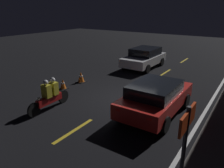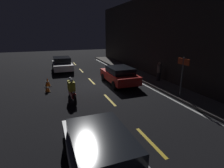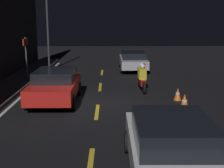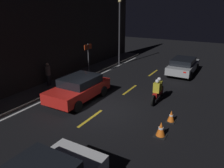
% 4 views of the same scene
% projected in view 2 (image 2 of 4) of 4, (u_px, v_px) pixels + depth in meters
% --- Properties ---
extents(ground_plane, '(56.00, 56.00, 0.00)m').
position_uv_depth(ground_plane, '(95.00, 84.00, 13.71)').
color(ground_plane, black).
extents(raised_curb, '(28.00, 1.75, 0.13)m').
position_uv_depth(raised_curb, '(147.00, 78.00, 15.29)').
color(raised_curb, '#605B56').
rests_on(raised_curb, ground).
extents(building_front, '(28.00, 0.30, 7.13)m').
position_uv_depth(building_front, '(160.00, 37.00, 14.63)').
color(building_front, '#2D2826').
rests_on(building_front, ground).
extents(lane_dash_a, '(2.00, 0.14, 0.01)m').
position_uv_depth(lane_dash_a, '(75.00, 64.00, 22.69)').
color(lane_dash_a, gold).
rests_on(lane_dash_a, ground).
extents(lane_dash_b, '(2.00, 0.14, 0.01)m').
position_uv_depth(lane_dash_b, '(81.00, 71.00, 18.65)').
color(lane_dash_b, gold).
rests_on(lane_dash_b, ground).
extents(lane_dash_c, '(2.00, 0.14, 0.01)m').
position_uv_depth(lane_dash_c, '(91.00, 81.00, 14.61)').
color(lane_dash_c, gold).
rests_on(lane_dash_c, ground).
extents(lane_dash_d, '(2.00, 0.14, 0.01)m').
position_uv_depth(lane_dash_d, '(110.00, 100.00, 10.57)').
color(lane_dash_d, gold).
rests_on(lane_dash_d, ground).
extents(lane_dash_e, '(2.00, 0.14, 0.01)m').
position_uv_depth(lane_dash_e, '(150.00, 142.00, 6.53)').
color(lane_dash_e, gold).
rests_on(lane_dash_e, ground).
extents(lane_solid_kerb, '(25.20, 0.14, 0.01)m').
position_uv_depth(lane_solid_kerb, '(135.00, 80.00, 14.93)').
color(lane_solid_kerb, silver).
rests_on(lane_solid_kerb, ground).
extents(sedan_white, '(4.05, 2.02, 1.43)m').
position_uv_depth(sedan_white, '(62.00, 64.00, 18.31)').
color(sedan_white, silver).
rests_on(sedan_white, ground).
extents(taxi_red, '(4.05, 1.99, 1.38)m').
position_uv_depth(taxi_red, '(119.00, 75.00, 13.63)').
color(taxi_red, red).
rests_on(taxi_red, ground).
extents(hatchback_silver, '(4.32, 1.91, 1.30)m').
position_uv_depth(hatchback_silver, '(103.00, 156.00, 4.76)').
color(hatchback_silver, '#9EA0A5').
rests_on(hatchback_silver, ground).
extents(motorcycle, '(2.29, 0.39, 1.37)m').
position_uv_depth(motorcycle, '(72.00, 90.00, 10.40)').
color(motorcycle, black).
rests_on(motorcycle, ground).
extents(traffic_cone_near, '(0.51, 0.51, 0.65)m').
position_uv_depth(traffic_cone_near, '(48.00, 82.00, 13.18)').
color(traffic_cone_near, black).
rests_on(traffic_cone_near, ground).
extents(traffic_cone_mid, '(0.42, 0.42, 0.58)m').
position_uv_depth(traffic_cone_mid, '(47.00, 88.00, 11.90)').
color(traffic_cone_mid, black).
rests_on(traffic_cone_mid, ground).
extents(pedestrian, '(0.34, 0.34, 1.54)m').
position_uv_depth(pedestrian, '(159.00, 72.00, 13.99)').
color(pedestrian, black).
rests_on(pedestrian, raised_curb).
extents(shop_sign, '(0.90, 0.08, 2.40)m').
position_uv_depth(shop_sign, '(183.00, 69.00, 10.33)').
color(shop_sign, '#4C4C51').
rests_on(shop_sign, raised_curb).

